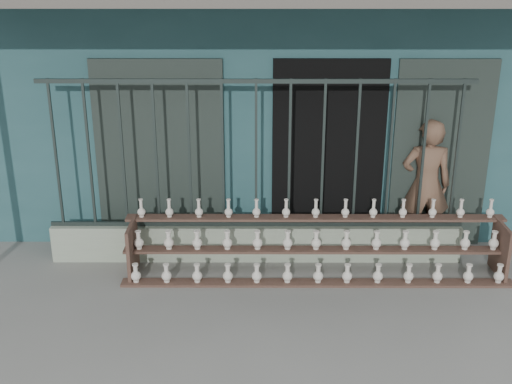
{
  "coord_description": "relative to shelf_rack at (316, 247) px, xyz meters",
  "views": [
    {
      "loc": [
        0.02,
        -5.88,
        3.56
      ],
      "look_at": [
        0.0,
        1.0,
        1.0
      ],
      "focal_mm": 45.0,
      "sensor_mm": 36.0,
      "label": 1
    }
  ],
  "objects": [
    {
      "name": "security_fence",
      "position": [
        -0.7,
        0.42,
        0.99
      ],
      "size": [
        5.0,
        0.04,
        1.8
      ],
      "color": "#283330",
      "rests_on": "parapet_wall"
    },
    {
      "name": "ground",
      "position": [
        -0.7,
        -0.88,
        -0.36
      ],
      "size": [
        60.0,
        60.0,
        0.0
      ],
      "primitive_type": "plane",
      "color": "slate"
    },
    {
      "name": "parapet_wall",
      "position": [
        -0.7,
        0.42,
        -0.14
      ],
      "size": [
        5.0,
        0.2,
        0.45
      ],
      "primitive_type": "cube",
      "color": "#9BA991",
      "rests_on": "ground"
    },
    {
      "name": "workshop_building",
      "position": [
        -0.7,
        3.35,
        1.26
      ],
      "size": [
        7.4,
        6.6,
        3.21
      ],
      "color": "#285054",
      "rests_on": "ground"
    },
    {
      "name": "shelf_rack",
      "position": [
        0.0,
        0.0,
        0.0
      ],
      "size": [
        4.5,
        0.68,
        0.85
      ],
      "color": "brown",
      "rests_on": "ground"
    },
    {
      "name": "elderly_woman",
      "position": [
        1.42,
        0.79,
        0.48
      ],
      "size": [
        0.65,
        0.46,
        1.69
      ],
      "primitive_type": "imported",
      "rotation": [
        0.0,
        0.0,
        3.05
      ],
      "color": "brown",
      "rests_on": "ground"
    }
  ]
}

